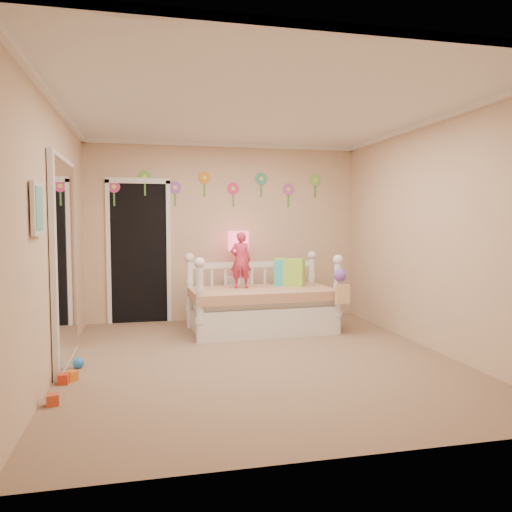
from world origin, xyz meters
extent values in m
cube|color=#7F684C|center=(0.00, 0.00, 0.00)|extent=(4.00, 4.50, 0.01)
cube|color=white|center=(0.00, 0.00, 2.60)|extent=(4.00, 4.50, 0.01)
cube|color=tan|center=(0.00, 2.25, 1.30)|extent=(4.00, 0.01, 2.60)
cube|color=tan|center=(-2.00, 0.00, 1.30)|extent=(0.01, 4.50, 2.60)
cube|color=tan|center=(2.00, 0.00, 1.30)|extent=(0.01, 4.50, 2.60)
cube|color=#26C0AF|center=(0.74, 1.48, 0.75)|extent=(0.38, 0.20, 0.36)
cube|color=#9EDA42|center=(0.76, 1.45, 0.76)|extent=(0.42, 0.34, 0.38)
imported|color=#CE2E4D|center=(0.07, 1.38, 0.94)|extent=(0.29, 0.21, 0.75)
cube|color=white|center=(0.15, 2.02, 0.32)|extent=(0.42, 0.34, 0.65)
sphere|color=#EA1F71|center=(0.15, 2.02, 0.74)|extent=(0.18, 0.18, 0.18)
cylinder|color=#EA1F71|center=(0.15, 2.02, 0.93)|extent=(0.03, 0.03, 0.38)
cylinder|color=#F64A69|center=(0.15, 2.02, 1.17)|extent=(0.30, 0.30, 0.28)
cube|color=black|center=(-1.25, 2.23, 1.03)|extent=(0.90, 0.04, 2.07)
cube|color=white|center=(-1.96, 0.30, 1.05)|extent=(0.07, 1.30, 2.10)
cube|color=white|center=(-1.97, -0.90, 1.55)|extent=(0.05, 0.34, 0.42)
camera|label=1|loc=(-1.16, -5.00, 1.45)|focal=34.65mm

